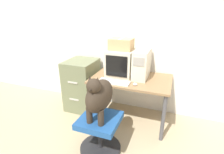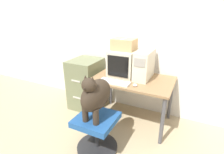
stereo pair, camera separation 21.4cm
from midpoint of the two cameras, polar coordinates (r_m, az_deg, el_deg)
The scene contains 11 objects.
ground_plane at distance 2.61m, azimuth 5.72°, elevation -18.00°, with size 12.00×12.00×0.00m, color tan.
wall_back at distance 2.82m, azimuth 12.68°, elevation 13.71°, with size 8.00×0.05×2.60m.
desk at distance 2.59m, azimuth 9.12°, elevation -2.44°, with size 1.14×0.74×0.71m.
crt_monitor at distance 2.65m, azimuth 6.13°, elevation 4.69°, with size 0.38×0.44×0.38m.
pc_tower at distance 2.56m, azimuth 12.87°, elevation 3.99°, with size 0.20×0.48×0.41m.
keyboard at distance 2.39m, azimuth 3.41°, elevation -1.63°, with size 0.43×0.16×0.03m.
computer_mouse at distance 2.30m, azimuth 10.16°, elevation -2.68°, with size 0.06×0.05×0.04m.
office_chair at distance 2.22m, azimuth -2.14°, elevation -17.37°, with size 0.51×0.51×0.47m.
dog at distance 1.95m, azimuth -2.29°, elevation -5.91°, with size 0.25×0.50×0.56m.
filing_cabinet at distance 3.08m, azimuth -6.49°, elevation -2.17°, with size 0.48×0.56×0.86m.
cardboard_box at distance 2.59m, azimuth 6.40°, elevation 10.53°, with size 0.33×0.27×0.17m.
Camera 2 is at (0.76, -1.87, 1.65)m, focal length 28.00 mm.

